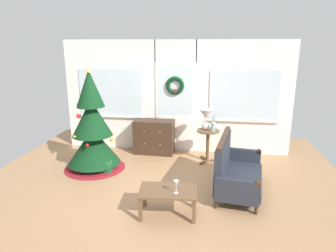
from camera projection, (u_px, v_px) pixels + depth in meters
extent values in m
plane|color=#AD7F56|center=(161.00, 189.00, 5.29)|extent=(6.76, 6.76, 0.00)
cube|color=white|center=(111.00, 95.00, 7.16)|extent=(2.15, 0.08, 2.55)
cube|color=white|center=(243.00, 99.00, 6.74)|extent=(2.15, 0.08, 2.55)
cube|color=white|center=(176.00, 51.00, 6.68)|extent=(0.94, 0.08, 0.50)
cube|color=silver|center=(175.00, 108.00, 6.98)|extent=(0.90, 0.05, 2.05)
cube|color=white|center=(175.00, 132.00, 7.11)|extent=(0.78, 0.02, 0.80)
cube|color=silver|center=(175.00, 92.00, 6.86)|extent=(0.78, 0.01, 1.10)
cube|color=silver|center=(110.00, 93.00, 7.09)|extent=(1.50, 0.01, 1.10)
cube|color=silver|center=(244.00, 96.00, 6.67)|extent=(1.50, 0.01, 1.10)
cube|color=silver|center=(111.00, 116.00, 7.22)|extent=(1.59, 0.06, 0.03)
cube|color=silver|center=(242.00, 121.00, 6.81)|extent=(1.59, 0.06, 0.03)
torus|color=black|center=(175.00, 86.00, 6.79)|extent=(0.41, 0.09, 0.41)
cube|color=red|center=(175.00, 91.00, 6.80)|extent=(0.10, 0.02, 0.10)
cylinder|color=#4C331E|center=(95.00, 163.00, 6.18)|extent=(0.10, 0.10, 0.21)
cone|color=maroon|center=(95.00, 165.00, 6.20)|extent=(1.23, 1.23, 0.10)
cone|color=#0F3819|center=(94.00, 146.00, 6.08)|extent=(1.04, 1.04, 0.72)
cone|color=#0F3819|center=(92.00, 118.00, 5.93)|extent=(0.79, 0.79, 0.72)
cone|color=#0F3819|center=(90.00, 88.00, 5.78)|extent=(0.54, 0.54, 0.72)
cone|color=#E0BC4C|center=(88.00, 69.00, 5.68)|extent=(0.12, 0.12, 0.12)
sphere|color=red|center=(78.00, 116.00, 5.72)|extent=(0.08, 0.08, 0.08)
sphere|color=gold|center=(75.00, 137.00, 5.74)|extent=(0.05, 0.05, 0.05)
sphere|color=silver|center=(78.00, 104.00, 5.84)|extent=(0.05, 0.05, 0.05)
sphere|color=#264CB2|center=(89.00, 114.00, 6.16)|extent=(0.05, 0.05, 0.05)
sphere|color=red|center=(87.00, 145.00, 5.71)|extent=(0.06, 0.06, 0.06)
sphere|color=gold|center=(112.00, 140.00, 6.25)|extent=(0.08, 0.08, 0.08)
sphere|color=silver|center=(80.00, 115.00, 6.09)|extent=(0.05, 0.05, 0.05)
cube|color=#3D281C|center=(154.00, 137.00, 6.96)|extent=(0.91, 0.45, 0.78)
sphere|color=tan|center=(144.00, 131.00, 6.73)|extent=(0.03, 0.03, 0.03)
sphere|color=tan|center=(160.00, 132.00, 6.67)|extent=(0.03, 0.03, 0.03)
sphere|color=tan|center=(144.00, 144.00, 6.81)|extent=(0.03, 0.03, 0.03)
sphere|color=tan|center=(160.00, 145.00, 6.75)|extent=(0.03, 0.03, 0.03)
cylinder|color=#3D281C|center=(256.00, 210.00, 4.50)|extent=(0.05, 0.05, 0.14)
cylinder|color=#3D281C|center=(258.00, 173.00, 5.78)|extent=(0.05, 0.05, 0.14)
cylinder|color=#3D281C|center=(216.00, 204.00, 4.67)|extent=(0.05, 0.05, 0.14)
cylinder|color=#3D281C|center=(226.00, 169.00, 5.95)|extent=(0.05, 0.05, 0.14)
cube|color=#282D38|center=(239.00, 179.00, 5.19)|extent=(0.91, 1.42, 0.14)
cube|color=#282D38|center=(223.00, 157.00, 5.17)|extent=(0.32, 1.33, 0.62)
cube|color=#3D281C|center=(224.00, 138.00, 5.08)|extent=(0.28, 1.30, 0.06)
cube|color=#282D38|center=(237.00, 192.00, 4.50)|extent=(0.67, 0.19, 0.38)
cylinder|color=#3D281C|center=(258.00, 184.00, 4.38)|extent=(0.10, 0.10, 0.09)
cube|color=#282D38|center=(243.00, 158.00, 5.81)|extent=(0.67, 0.19, 0.38)
cylinder|color=#3D281C|center=(259.00, 152.00, 5.69)|extent=(0.10, 0.10, 0.09)
cylinder|color=brown|center=(208.00, 131.00, 6.38)|extent=(0.48, 0.48, 0.02)
cylinder|color=brown|center=(208.00, 146.00, 6.47)|extent=(0.07, 0.07, 0.67)
cube|color=brown|center=(215.00, 161.00, 6.53)|extent=(0.20, 0.05, 0.04)
cube|color=brown|center=(204.00, 158.00, 6.70)|extent=(0.14, 0.20, 0.04)
cube|color=brown|center=(203.00, 162.00, 6.43)|extent=(0.14, 0.20, 0.04)
sphere|color=silver|center=(205.00, 126.00, 6.40)|extent=(0.16, 0.16, 0.16)
cylinder|color=silver|center=(206.00, 120.00, 6.37)|extent=(0.02, 0.02, 0.06)
cone|color=silver|center=(206.00, 114.00, 6.33)|extent=(0.28, 0.28, 0.20)
cylinder|color=#99ADBC|center=(213.00, 128.00, 6.28)|extent=(0.09, 0.09, 0.16)
sphere|color=#99ADBC|center=(213.00, 124.00, 6.26)|extent=(0.10, 0.10, 0.10)
cylinder|color=#4C7042|center=(212.00, 119.00, 6.24)|extent=(0.07, 0.01, 0.17)
cylinder|color=#4C7042|center=(213.00, 119.00, 6.24)|extent=(0.01, 0.01, 0.18)
cylinder|color=#4C7042|center=(214.00, 119.00, 6.23)|extent=(0.07, 0.01, 0.17)
cube|color=brown|center=(168.00, 191.00, 4.43)|extent=(0.88, 0.58, 0.03)
cube|color=brown|center=(140.00, 210.00, 4.29)|extent=(0.05, 0.05, 0.36)
cube|color=brown|center=(194.00, 212.00, 4.25)|extent=(0.05, 0.05, 0.36)
cube|color=brown|center=(145.00, 195.00, 4.72)|extent=(0.05, 0.05, 0.36)
cube|color=brown|center=(193.00, 196.00, 4.67)|extent=(0.05, 0.05, 0.36)
cylinder|color=silver|center=(176.00, 193.00, 4.33)|extent=(0.06, 0.06, 0.01)
cylinder|color=silver|center=(176.00, 189.00, 4.32)|extent=(0.01, 0.01, 0.10)
cone|color=silver|center=(176.00, 183.00, 4.29)|extent=(0.08, 0.08, 0.09)
cube|color=#266633|center=(106.00, 166.00, 5.97)|extent=(0.24, 0.22, 0.24)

